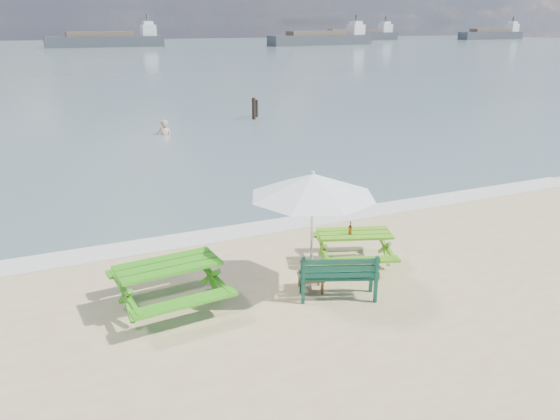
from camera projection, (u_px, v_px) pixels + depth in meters
name	position (u px, v px, depth m)	size (l,w,h in m)	color
sea	(57.00, 55.00, 82.55)	(300.00, 300.00, 0.00)	slate
foam_strip	(237.00, 231.00, 13.13)	(22.00, 0.90, 0.01)	silver
picnic_table_left	(169.00, 287.00, 9.53)	(1.93, 2.11, 0.84)	#329416
picnic_table_right	(354.00, 249.00, 11.26)	(1.95, 2.05, 0.71)	#58A018
park_bench	(338.00, 284.00, 9.92)	(1.47, 0.94, 0.86)	#104533
side_table	(311.00, 283.00, 10.22)	(0.57, 0.57, 0.30)	brown
patio_umbrella	(313.00, 185.00, 9.60)	(2.87, 2.87, 2.27)	silver
beer_bottle	(350.00, 230.00, 11.02)	(0.07, 0.07, 0.27)	brown
swimmer	(165.00, 140.00, 24.61)	(0.68, 0.46, 1.84)	tan
mooring_pilings	(255.00, 110.00, 28.45)	(0.57, 0.77, 1.31)	black
cargo_ships	(337.00, 38.00, 134.50)	(132.69, 30.27, 4.40)	#363B40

